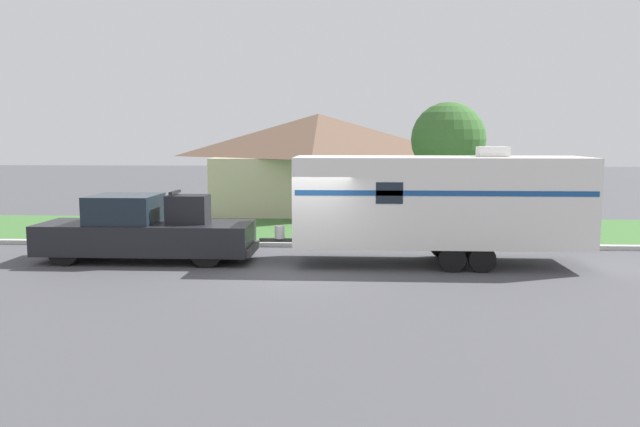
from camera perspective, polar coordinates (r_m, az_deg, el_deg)
name	(u,v)px	position (r m, az deg, el deg)	size (l,w,h in m)	color
ground_plane	(304,272)	(16.52, -1.50, -5.33)	(120.00, 120.00, 0.00)	#47474C
curb_strip	(313,245)	(20.18, -0.63, -2.86)	(80.00, 0.30, 0.14)	#ADADA8
lawn_strip	(320,230)	(23.79, -0.04, -1.49)	(80.00, 7.00, 0.03)	#3D6B33
house_across_street	(318,161)	(29.77, -0.14, 4.83)	(9.95, 6.93, 4.62)	beige
pickup_truck	(145,231)	(18.51, -15.72, -1.57)	(6.15, 1.93, 2.02)	black
travel_trailer	(439,201)	(17.55, 10.83, 1.15)	(8.98, 2.35, 3.27)	black
mailbox	(498,215)	(21.55, 15.98, -0.15)	(0.48, 0.20, 1.23)	brown
tree_in_yard	(448,140)	(23.17, 11.64, 6.62)	(2.69, 2.69, 4.79)	brown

